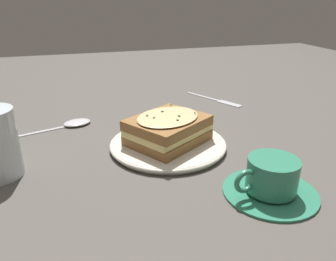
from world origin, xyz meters
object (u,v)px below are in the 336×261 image
Objects in this scene: fork at (219,101)px; teacup_with_saucer at (271,180)px; sandwich at (168,129)px; dinner_plate at (168,144)px; spoon at (73,124)px.

teacup_with_saucer is at bearing 46.40° from fork.
sandwich is 0.23m from teacup_with_saucer.
teacup_with_saucer is (0.20, 0.10, 0.02)m from dinner_plate.
dinner_plate is 0.25m from spoon.
teacup_with_saucer is at bearing 20.24° from spoon.
fork is at bearing 137.47° from sandwich.
teacup_with_saucer is at bearing 26.80° from dinner_plate.
spoon is at bearing -18.05° from fork.
dinner_plate is at bearing 29.01° from spoon.
sandwich reaches higher than fork.
teacup_with_saucer is (0.20, 0.10, -0.02)m from sandwich.
teacup_with_saucer is 0.47m from spoon.
fork is at bearing 83.68° from spoon.
spoon is at bearing -134.92° from sandwich.
dinner_plate is 1.60× the size of teacup_with_saucer.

